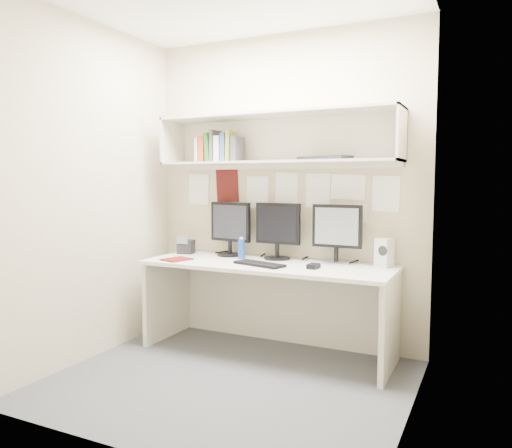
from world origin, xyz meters
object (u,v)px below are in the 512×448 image
at_px(monitor_center, 278,229).
at_px(monitor_right, 337,231).
at_px(speaker, 384,253).
at_px(desk, 267,308).
at_px(keyboard, 259,264).
at_px(desk_phone, 186,247).
at_px(monitor_left, 230,227).
at_px(maroon_notebook, 177,259).

relative_size(monitor_center, monitor_right, 1.01).
bearing_deg(speaker, desk, -145.59).
relative_size(monitor_right, keyboard, 1.11).
height_order(monitor_center, desk_phone, monitor_center).
distance_m(monitor_left, maroon_notebook, 0.55).
distance_m(speaker, desk_phone, 1.74).
bearing_deg(keyboard, monitor_right, 50.72).
relative_size(desk, monitor_left, 4.30).
bearing_deg(maroon_notebook, speaker, 31.13).
xyz_separation_m(desk, speaker, (0.87, 0.22, 0.47)).
relative_size(desk, keyboard, 4.77).
xyz_separation_m(desk, monitor_left, (-0.45, 0.22, 0.62)).
xyz_separation_m(monitor_center, monitor_right, (0.51, 0.00, -0.00)).
relative_size(monitor_right, speaker, 2.13).
height_order(monitor_right, keyboard, monitor_right).
bearing_deg(desk, desk_phone, 170.24).
relative_size(monitor_center, speaker, 2.15).
height_order(monitor_center, speaker, monitor_center).
xyz_separation_m(monitor_left, keyboard, (0.44, -0.35, -0.24)).
distance_m(monitor_center, keyboard, 0.43).
xyz_separation_m(speaker, desk_phone, (-1.74, -0.07, -0.05)).
distance_m(desk, keyboard, 0.40).
bearing_deg(speaker, monitor_center, -159.73).
bearing_deg(keyboard, monitor_center, 105.83).
xyz_separation_m(keyboard, desk_phone, (-0.86, 0.28, 0.05)).
relative_size(desk, monitor_center, 4.28).
bearing_deg(monitor_right, speaker, 0.78).
relative_size(monitor_right, maroon_notebook, 2.11).
bearing_deg(monitor_left, monitor_center, 8.02).
bearing_deg(speaker, keyboard, -138.13).
distance_m(monitor_center, maroon_notebook, 0.87).
distance_m(maroon_notebook, desk_phone, 0.37).
bearing_deg(monitor_center, monitor_left, -175.62).
bearing_deg(monitor_center, keyboard, -86.12).
height_order(monitor_center, maroon_notebook, monitor_center).
bearing_deg(maroon_notebook, desk_phone, 128.57).
bearing_deg(maroon_notebook, monitor_center, 46.31).
bearing_deg(keyboard, desk, 102.43).
bearing_deg(monitor_center, desk_phone, -170.96).
height_order(monitor_right, desk_phone, monitor_right).
height_order(monitor_left, speaker, monitor_left).
relative_size(monitor_left, speaker, 2.14).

